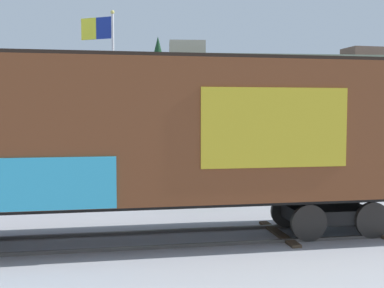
{
  "coord_description": "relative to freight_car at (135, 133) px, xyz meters",
  "views": [
    {
      "loc": [
        -1.12,
        -11.52,
        3.19
      ],
      "look_at": [
        0.12,
        0.82,
        2.34
      ],
      "focal_mm": 44.25,
      "sensor_mm": 36.0,
      "label": 1
    }
  ],
  "objects": [
    {
      "name": "ground_plane",
      "position": [
        1.36,
        0.0,
        -2.67
      ],
      "size": [
        260.0,
        260.0,
        0.0
      ],
      "primitive_type": "plane",
      "color": "#B2B5BC"
    },
    {
      "name": "track",
      "position": [
        1.53,
        0.12,
        -2.64
      ],
      "size": [
        59.95,
        5.95,
        0.08
      ],
      "color": "#4C4742",
      "rests_on": "ground_plane"
    },
    {
      "name": "freight_car",
      "position": [
        0.0,
        0.0,
        0.0
      ],
      "size": [
        15.56,
        4.11,
        4.61
      ],
      "color": "brown",
      "rests_on": "ground_plane"
    },
    {
      "name": "flagpole",
      "position": [
        -1.48,
        10.04,
        2.43
      ],
      "size": [
        1.54,
        0.8,
        7.66
      ],
      "color": "silver",
      "rests_on": "ground_plane"
    },
    {
      "name": "hillside",
      "position": [
        1.43,
        73.98,
        3.05
      ],
      "size": [
        149.18,
        39.01,
        16.4
      ],
      "color": "slate",
      "rests_on": "ground_plane"
    },
    {
      "name": "parked_car_blue",
      "position": [
        -3.28,
        5.44,
        -1.81
      ],
      "size": [
        4.28,
        2.14,
        1.68
      ],
      "color": "navy",
      "rests_on": "ground_plane"
    },
    {
      "name": "parked_car_green",
      "position": [
        2.24,
        5.31,
        -1.86
      ],
      "size": [
        4.87,
        2.43,
        1.6
      ],
      "color": "#1E5933",
      "rests_on": "ground_plane"
    },
    {
      "name": "parked_car_black",
      "position": [
        7.88,
        5.71,
        -1.79
      ],
      "size": [
        4.53,
        2.12,
        1.81
      ],
      "color": "black",
      "rests_on": "ground_plane"
    }
  ]
}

